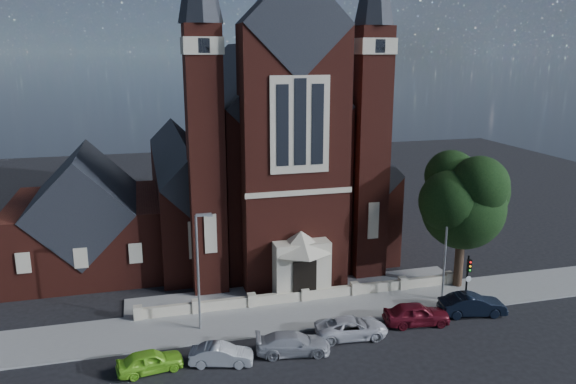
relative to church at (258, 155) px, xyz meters
name	(u,v)px	position (x,y,z in m)	size (l,w,h in m)	color
ground	(277,261)	(0.00, -7.94, -8.19)	(120.00, 120.00, 0.00)	black
pavement_strip	(312,313)	(0.00, -18.44, -8.19)	(60.00, 5.00, 0.12)	gray
forecourt_paving	(297,290)	(0.00, -14.44, -8.19)	(26.00, 3.00, 0.14)	gray
forecourt_wall	(304,301)	(0.00, -16.44, -8.19)	(24.00, 0.40, 0.90)	beige
church	(258,155)	(0.00, 0.00, 0.00)	(20.01, 34.90, 29.20)	#4F1C15
parish_hall	(86,222)	(-16.00, -4.94, -4.17)	(12.00, 12.20, 10.24)	#4F1C15
street_tree	(467,203)	(12.60, -17.23, -1.23)	(6.40, 6.60, 10.70)	black
street_lamp_left	(199,265)	(-7.91, -18.94, -3.59)	(1.16, 0.22, 8.09)	gray
street_lamp_right	(447,242)	(10.09, -18.94, -3.59)	(1.16, 0.22, 8.09)	gray
traffic_signal	(468,275)	(11.00, -20.52, -5.60)	(0.28, 0.42, 4.00)	black
car_lime_van	(150,361)	(-11.35, -23.20, -7.53)	(1.54, 3.82, 1.30)	#85D82B
car_silver_a	(221,355)	(-7.24, -23.51, -7.57)	(1.31, 3.76, 1.24)	#A3A7AA
car_silver_b	(293,343)	(-2.79, -23.40, -7.52)	(1.87, 4.59, 1.33)	#A6A8AE
car_white_suv	(352,328)	(1.44, -22.40, -7.53)	(2.18, 4.73, 1.31)	silver
car_dark_red	(417,314)	(6.36, -21.88, -7.42)	(1.81, 4.49, 1.53)	maroon
car_navy	(472,305)	(10.83, -21.60, -7.42)	(1.61, 4.62, 1.52)	black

